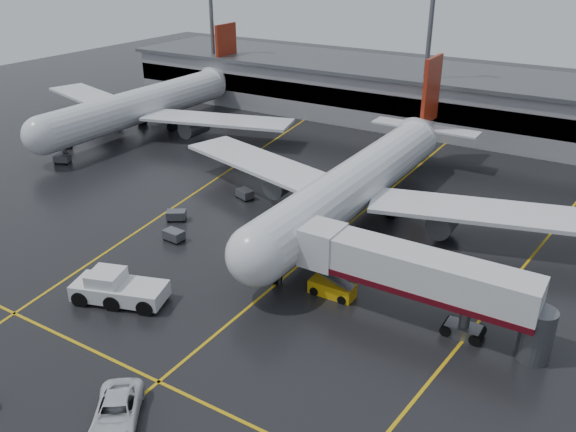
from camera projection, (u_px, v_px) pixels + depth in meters
The scene contains 19 objects.
ground at pixel (316, 251), 57.13m from camera, with size 220.00×220.00×0.00m, color black.
apron_line_centre at pixel (316, 251), 57.12m from camera, with size 0.25×90.00×0.02m, color gold.
apron_line_stop at pixel (159, 382), 40.14m from camera, with size 60.00×0.25×0.02m, color gold.
apron_line_left at pixel (216, 179), 74.34m from camera, with size 0.25×70.00×0.02m, color gold.
apron_line_right at pixel (533, 255), 56.29m from camera, with size 0.25×70.00×0.02m, color gold.
terminal at pixel (467, 102), 92.30m from camera, with size 122.00×19.00×8.60m.
light_mast_left at pixel (212, 19), 104.82m from camera, with size 3.00×1.20×25.45m.
light_mast_mid at pixel (429, 37), 85.81m from camera, with size 3.00×1.20×25.45m.
main_airliner at pixel (362, 179), 62.83m from camera, with size 48.80×45.60×14.10m.
second_airliner at pixel (149, 103), 92.06m from camera, with size 48.80×45.60×14.10m.
jet_bridge at pixel (415, 276), 45.19m from camera, with size 19.90×3.40×6.05m.
pushback_tractor at pixel (117, 289), 48.77m from camera, with size 8.26×5.40×2.74m.
belt_loader at pixel (332, 289), 49.77m from camera, with size 3.91×1.86×2.46m.
service_van_a at pixel (116, 413), 36.40m from camera, with size 2.69×5.84×1.62m, color silver.
baggage_cart_a at pixel (174, 235), 58.81m from camera, with size 2.08×1.43×1.12m.
baggage_cart_b at pixel (176, 215), 63.06m from camera, with size 2.39×2.18×1.12m.
baggage_cart_c at pixel (245, 194), 68.40m from camera, with size 2.32×1.90×1.12m.
baggage_cart_d at pixel (65, 143), 85.32m from camera, with size 2.28×1.79×1.12m.
baggage_cart_e at pixel (62, 159), 79.37m from camera, with size 2.36×2.02×1.12m.
Camera 1 is at (24.06, -44.33, 27.16)m, focal length 36.96 mm.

